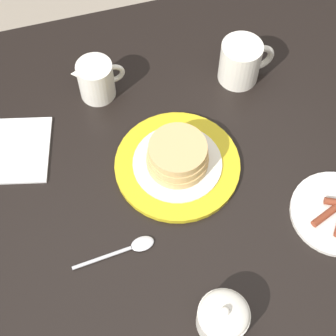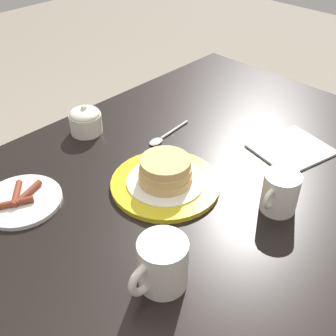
{
  "view_description": "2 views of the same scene",
  "coord_description": "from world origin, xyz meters",
  "px_view_note": "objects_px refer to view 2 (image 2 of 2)",
  "views": [
    {
      "loc": [
        -0.2,
        -0.52,
        1.67
      ],
      "look_at": [
        -0.06,
        -0.04,
        0.81
      ],
      "focal_mm": 55.0,
      "sensor_mm": 36.0,
      "label": 1
    },
    {
      "loc": [
        0.49,
        0.5,
        1.39
      ],
      "look_at": [
        -0.06,
        -0.04,
        0.81
      ],
      "focal_mm": 45.0,
      "sensor_mm": 36.0,
      "label": 2
    }
  ],
  "objects_px": {
    "napkin": "(292,149)",
    "spoon": "(163,137)",
    "creamer_pitcher": "(280,191)",
    "sugar_bowl": "(85,120)",
    "coffee_mug": "(161,264)",
    "side_plate_bacon": "(21,200)",
    "pancake_plate": "(165,177)"
  },
  "relations": [
    {
      "from": "napkin",
      "to": "spoon",
      "type": "relative_size",
      "value": 1.36
    },
    {
      "from": "creamer_pitcher",
      "to": "napkin",
      "type": "xyz_separation_m",
      "value": [
        -0.22,
        -0.09,
        -0.04
      ]
    },
    {
      "from": "creamer_pitcher",
      "to": "sugar_bowl",
      "type": "bearing_deg",
      "value": -79.91
    },
    {
      "from": "sugar_bowl",
      "to": "coffee_mug",
      "type": "bearing_deg",
      "value": 66.74
    },
    {
      "from": "napkin",
      "to": "side_plate_bacon",
      "type": "bearing_deg",
      "value": -28.42
    },
    {
      "from": "side_plate_bacon",
      "to": "sugar_bowl",
      "type": "distance_m",
      "value": 0.31
    },
    {
      "from": "sugar_bowl",
      "to": "side_plate_bacon",
      "type": "bearing_deg",
      "value": 25.34
    },
    {
      "from": "side_plate_bacon",
      "to": "spoon",
      "type": "bearing_deg",
      "value": 174.03
    },
    {
      "from": "coffee_mug",
      "to": "sugar_bowl",
      "type": "height_order",
      "value": "coffee_mug"
    },
    {
      "from": "coffee_mug",
      "to": "napkin",
      "type": "height_order",
      "value": "coffee_mug"
    },
    {
      "from": "creamer_pitcher",
      "to": "sugar_bowl",
      "type": "height_order",
      "value": "creamer_pitcher"
    },
    {
      "from": "side_plate_bacon",
      "to": "pancake_plate",
      "type": "bearing_deg",
      "value": 144.5
    },
    {
      "from": "coffee_mug",
      "to": "creamer_pitcher",
      "type": "bearing_deg",
      "value": 172.51
    },
    {
      "from": "side_plate_bacon",
      "to": "spoon",
      "type": "xyz_separation_m",
      "value": [
        -0.4,
        0.04,
        -0.0
      ]
    },
    {
      "from": "coffee_mug",
      "to": "creamer_pitcher",
      "type": "height_order",
      "value": "same"
    },
    {
      "from": "side_plate_bacon",
      "to": "napkin",
      "type": "bearing_deg",
      "value": 151.58
    },
    {
      "from": "napkin",
      "to": "coffee_mug",
      "type": "bearing_deg",
      "value": 5.66
    },
    {
      "from": "side_plate_bacon",
      "to": "sugar_bowl",
      "type": "height_order",
      "value": "sugar_bowl"
    },
    {
      "from": "sugar_bowl",
      "to": "spoon",
      "type": "xyz_separation_m",
      "value": [
        -0.12,
        0.17,
        -0.03
      ]
    },
    {
      "from": "coffee_mug",
      "to": "napkin",
      "type": "bearing_deg",
      "value": -174.34
    },
    {
      "from": "spoon",
      "to": "pancake_plate",
      "type": "bearing_deg",
      "value": 46.57
    },
    {
      "from": "coffee_mug",
      "to": "spoon",
      "type": "bearing_deg",
      "value": -135.57
    },
    {
      "from": "napkin",
      "to": "spoon",
      "type": "distance_m",
      "value": 0.34
    },
    {
      "from": "napkin",
      "to": "pancake_plate",
      "type": "bearing_deg",
      "value": -22.02
    },
    {
      "from": "sugar_bowl",
      "to": "pancake_plate",
      "type": "bearing_deg",
      "value": 87.03
    },
    {
      "from": "pancake_plate",
      "to": "sugar_bowl",
      "type": "height_order",
      "value": "sugar_bowl"
    },
    {
      "from": "coffee_mug",
      "to": "spoon",
      "type": "height_order",
      "value": "coffee_mug"
    },
    {
      "from": "napkin",
      "to": "spoon",
      "type": "bearing_deg",
      "value": -55.33
    },
    {
      "from": "creamer_pitcher",
      "to": "spoon",
      "type": "bearing_deg",
      "value": -93.64
    },
    {
      "from": "sugar_bowl",
      "to": "napkin",
      "type": "xyz_separation_m",
      "value": [
        -0.31,
        0.45,
        -0.03
      ]
    },
    {
      "from": "pancake_plate",
      "to": "side_plate_bacon",
      "type": "xyz_separation_m",
      "value": [
        0.26,
        -0.19,
        -0.02
      ]
    },
    {
      "from": "coffee_mug",
      "to": "spoon",
      "type": "distance_m",
      "value": 0.47
    }
  ]
}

